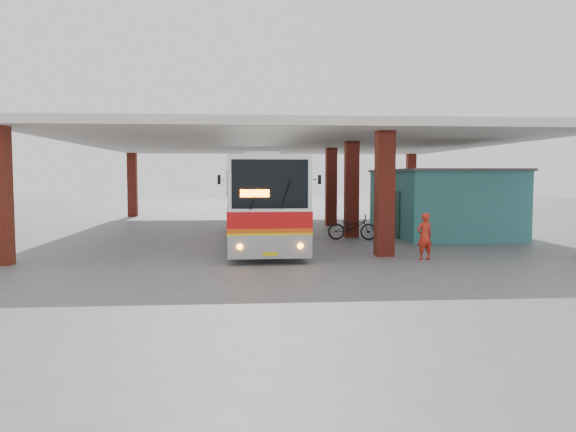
# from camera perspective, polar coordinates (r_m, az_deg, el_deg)

# --- Properties ---
(ground) EXTENTS (90.00, 90.00, 0.00)m
(ground) POSITION_cam_1_polar(r_m,az_deg,el_deg) (22.45, 0.35, -3.06)
(ground) COLOR #515154
(ground) RESTS_ON ground
(brick_columns) EXTENTS (20.10, 21.60, 4.35)m
(brick_columns) POSITION_cam_1_polar(r_m,az_deg,el_deg) (27.40, 2.44, 2.80)
(brick_columns) COLOR maroon
(brick_columns) RESTS_ON ground
(canopy_roof) EXTENTS (21.00, 23.00, 0.30)m
(canopy_roof) POSITION_cam_1_polar(r_m,az_deg,el_deg) (28.84, 0.25, 7.49)
(canopy_roof) COLOR silver
(canopy_roof) RESTS_ON brick_columns
(shop_building) EXTENTS (5.20, 8.20, 3.11)m
(shop_building) POSITION_cam_1_polar(r_m,az_deg,el_deg) (27.85, 15.18, 1.42)
(shop_building) COLOR #2A6966
(shop_building) RESTS_ON ground
(coach_bus) EXTENTS (2.96, 12.80, 3.71)m
(coach_bus) POSITION_cam_1_polar(r_m,az_deg,el_deg) (23.66, -2.90, 1.79)
(coach_bus) COLOR white
(coach_bus) RESTS_ON ground
(motorcycle) EXTENTS (2.22, 1.10, 1.11)m
(motorcycle) POSITION_cam_1_polar(r_m,az_deg,el_deg) (24.67, 6.56, -1.13)
(motorcycle) COLOR black
(motorcycle) RESTS_ON ground
(pedestrian) EXTENTS (0.65, 0.52, 1.57)m
(pedestrian) POSITION_cam_1_polar(r_m,az_deg,el_deg) (19.21, 13.71, -2.03)
(pedestrian) COLOR red
(pedestrian) RESTS_ON ground
(red_chair) EXTENTS (0.55, 0.55, 0.84)m
(red_chair) POSITION_cam_1_polar(r_m,az_deg,el_deg) (29.18, 9.21, -0.68)
(red_chair) COLOR #B21317
(red_chair) RESTS_ON ground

